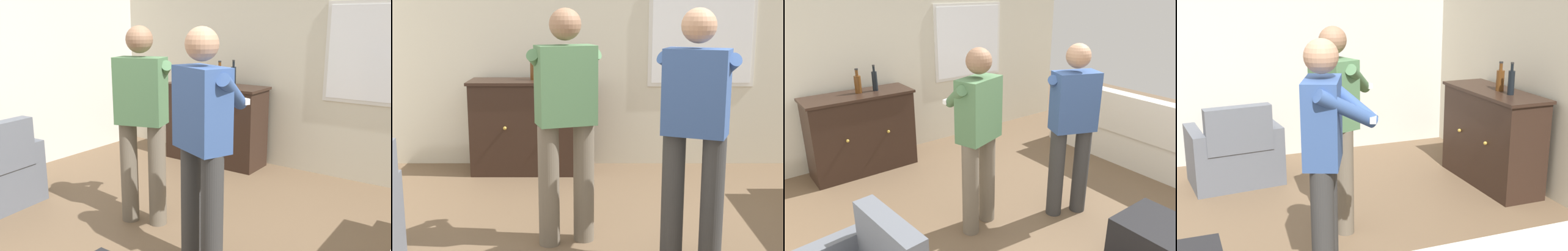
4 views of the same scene
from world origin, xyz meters
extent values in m
cube|color=beige|center=(0.00, 2.66, 1.40)|extent=(5.20, 0.12, 2.80)
cube|color=silver|center=(0.85, 2.60, 1.39)|extent=(1.13, 0.02, 1.06)
cube|color=white|center=(0.85, 2.59, 1.39)|extent=(1.05, 0.03, 0.98)
cube|color=slate|center=(-1.93, 0.25, 0.30)|extent=(0.65, 0.18, 0.60)
cube|color=black|center=(-0.94, 2.30, 0.47)|extent=(1.22, 0.44, 0.94)
cube|color=black|center=(-0.94, 2.30, 0.95)|extent=(1.26, 0.48, 0.03)
sphere|color=#B79338|center=(-1.18, 2.06, 0.51)|extent=(0.04, 0.04, 0.04)
sphere|color=#B79338|center=(-0.69, 2.06, 0.51)|extent=(0.04, 0.04, 0.04)
cylinder|color=black|center=(-0.70, 2.32, 1.08)|extent=(0.06, 0.06, 0.23)
cylinder|color=black|center=(-0.70, 2.32, 1.23)|extent=(0.03, 0.03, 0.06)
cylinder|color=#262626|center=(-0.70, 2.32, 1.27)|extent=(0.03, 0.03, 0.02)
cylinder|color=#593314|center=(-0.90, 2.33, 1.07)|extent=(0.08, 0.08, 0.20)
cylinder|color=#593314|center=(-0.90, 2.33, 1.20)|extent=(0.03, 0.03, 0.07)
cylinder|color=#262626|center=(-0.90, 2.33, 1.25)|extent=(0.04, 0.04, 0.02)
cylinder|color=#6B6051|center=(-0.63, 0.47, 0.44)|extent=(0.15, 0.15, 0.88)
cylinder|color=#6B6051|center=(-0.38, 0.55, 0.44)|extent=(0.15, 0.15, 0.88)
cube|color=#4C754C|center=(-0.51, 0.51, 1.16)|extent=(0.45, 0.33, 0.55)
sphere|color=#8C664C|center=(-0.51, 0.51, 1.57)|extent=(0.22, 0.22, 0.22)
cylinder|color=#4C754C|center=(-0.67, 0.63, 1.27)|extent=(0.22, 0.44, 0.29)
cylinder|color=#4C754C|center=(-0.45, 0.70, 1.27)|extent=(0.40, 0.33, 0.29)
cube|color=white|center=(-0.61, 0.81, 1.18)|extent=(0.16, 0.08, 0.04)
cylinder|color=#383838|center=(0.21, 0.22, 0.44)|extent=(0.15, 0.15, 0.88)
cylinder|color=#383838|center=(0.45, 0.13, 0.44)|extent=(0.15, 0.15, 0.88)
cube|color=#385693|center=(0.33, 0.18, 1.16)|extent=(0.45, 0.36, 0.55)
sphere|color=tan|center=(0.33, 0.18, 1.57)|extent=(0.22, 0.22, 0.22)
cylinder|color=#385693|center=(0.29, 0.37, 1.27)|extent=(0.42, 0.31, 0.29)
cylinder|color=#385693|center=(0.50, 0.28, 1.27)|extent=(0.19, 0.45, 0.29)
cube|color=white|center=(0.45, 0.47, 1.18)|extent=(0.15, 0.09, 0.04)
camera|label=1|loc=(1.91, -2.10, 1.70)|focal=40.00mm
camera|label=2|loc=(-0.35, -3.22, 1.66)|focal=50.00mm
camera|label=3|loc=(-2.35, -1.97, 2.14)|focal=35.00mm
camera|label=4|loc=(3.54, -0.73, 2.02)|focal=50.00mm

